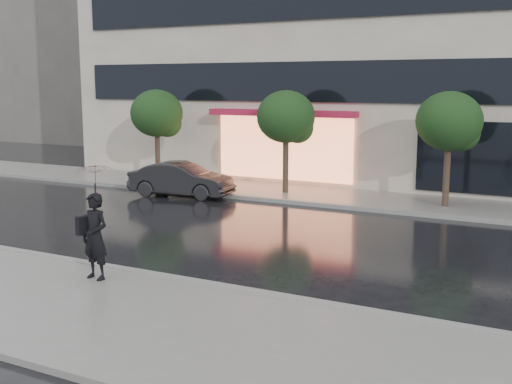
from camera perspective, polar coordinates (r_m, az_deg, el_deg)
The scene contains 11 objects.
ground at distance 14.61m, azimuth -3.70°, elevation -7.23°, with size 120.00×120.00×0.00m, color black.
sidewalk_near at distance 12.10m, azimuth -11.97°, elevation -10.76°, with size 60.00×4.50×0.12m, color slate.
sidewalk_far at distance 23.69m, azimuth 9.45°, elevation -0.65°, with size 60.00×3.50×0.12m, color slate.
curb_near at distance 13.79m, azimuth -5.91°, elevation -7.99°, with size 60.00×0.25×0.14m, color gray.
curb_far at distance 22.07m, azimuth 7.99°, elevation -1.34°, with size 60.00×0.25×0.14m, color gray.
bg_building_left at distance 51.87m, azimuth -15.27°, elevation 11.25°, with size 14.00×10.00×12.00m, color #59544F.
tree_far_west at distance 27.35m, azimuth -8.68°, elevation 6.77°, with size 2.20×2.20×3.99m.
tree_mid_west at distance 24.25m, azimuth 2.84°, elevation 6.52°, with size 2.20×2.20×3.99m.
tree_mid_east at distance 22.36m, azimuth 16.95°, elevation 5.85°, with size 2.20×2.20×3.99m.
parked_car at distance 24.37m, azimuth -6.66°, elevation 1.11°, with size 1.38×3.94×1.30m, color black.
pedestrian_with_umbrella at distance 13.83m, azimuth -14.14°, elevation -1.42°, with size 0.97×0.99×2.47m.
Camera 1 is at (7.39, -11.87, 4.23)m, focal length 45.00 mm.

